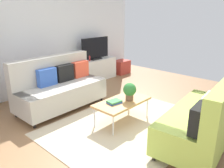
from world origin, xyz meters
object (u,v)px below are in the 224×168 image
object	(u,v)px
tv	(95,49)
storage_trunk	(121,67)
vase_1	(84,58)
potted_plant	(130,91)
tv_console	(95,70)
coffee_table	(122,102)
table_book_0	(114,102)
vase_0	(79,59)
bottle_0	(89,58)
couch_beige	(60,87)
couch_green	(205,118)

from	to	relation	value
tv	storage_trunk	world-z (taller)	tv
vase_1	potted_plant	bearing A→B (deg)	-112.23
tv_console	coffee_table	bearing A→B (deg)	-123.14
storage_trunk	vase_1	world-z (taller)	vase_1
tv	table_book_0	bearing A→B (deg)	-126.72
tv	potted_plant	bearing A→B (deg)	-120.48
tv	vase_0	size ratio (longest dim) A/B	5.94
bottle_0	tv_console	bearing A→B (deg)	8.78
coffee_table	tv	distance (m)	2.86
tv	bottle_0	size ratio (longest dim) A/B	6.79
tv	table_book_0	size ratio (longest dim) A/B	4.17
storage_trunk	table_book_0	distance (m)	3.59
coffee_table	bottle_0	world-z (taller)	bottle_0
tv_console	bottle_0	distance (m)	0.47
tv	storage_trunk	xyz separation A→B (m)	(1.10, -0.08, -0.73)
table_book_0	couch_beige	bearing A→B (deg)	98.89
tv_console	tv	bearing A→B (deg)	-90.00
couch_green	storage_trunk	distance (m)	4.38
tv_console	table_book_0	size ratio (longest dim) A/B	5.83
vase_1	table_book_0	bearing A→B (deg)	-118.92
coffee_table	potted_plant	xyz separation A→B (m)	(0.12, -0.07, 0.22)
couch_green	bottle_0	bearing A→B (deg)	69.58
table_book_0	vase_0	world-z (taller)	vase_0
tv_console	couch_green	bearing A→B (deg)	-108.31
potted_plant	vase_0	xyz separation A→B (m)	(0.84, 2.49, 0.11)
couch_beige	tv_console	bearing A→B (deg)	-155.36
couch_green	table_book_0	size ratio (longest dim) A/B	8.22
storage_trunk	potted_plant	distance (m)	3.46
coffee_table	tv_console	xyz separation A→B (m)	(1.54, 2.36, -0.07)
table_book_0	couch_green	bearing A→B (deg)	-72.48
tv	vase_0	xyz separation A→B (m)	(-0.58, 0.07, -0.23)
coffee_table	storage_trunk	xyz separation A→B (m)	(2.64, 2.26, -0.17)
bottle_0	table_book_0	bearing A→B (deg)	-122.57
couch_beige	tv	bearing A→B (deg)	-155.84
coffee_table	potted_plant	size ratio (longest dim) A/B	3.28
coffee_table	vase_0	size ratio (longest dim) A/B	6.54
vase_0	tv	bearing A→B (deg)	-6.88
tv_console	vase_1	distance (m)	0.57
coffee_table	tv	bearing A→B (deg)	56.64
vase_0	potted_plant	bearing A→B (deg)	-108.71
tv_console	storage_trunk	xyz separation A→B (m)	(1.10, -0.10, -0.10)
storage_trunk	table_book_0	xyz separation A→B (m)	(-2.81, -2.22, 0.21)
couch_green	tv_console	bearing A→B (deg)	66.13
couch_beige	tv_console	size ratio (longest dim) A/B	1.37
bottle_0	vase_0	bearing A→B (deg)	164.34
couch_beige	potted_plant	distance (m)	1.59
couch_beige	vase_1	size ratio (longest dim) A/B	12.72
storage_trunk	bottle_0	distance (m)	1.45
bottle_0	couch_green	bearing A→B (deg)	-104.86
tv	table_book_0	world-z (taller)	tv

